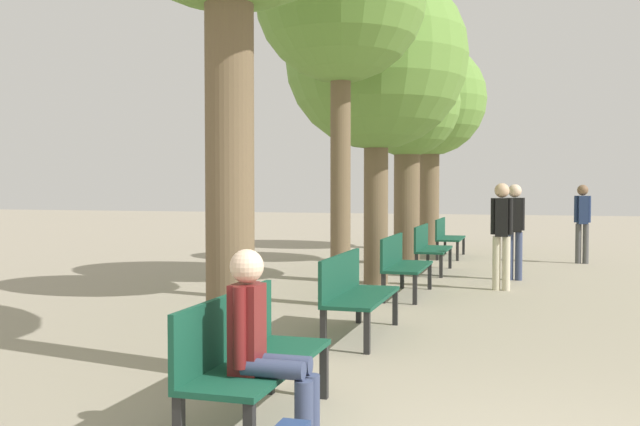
# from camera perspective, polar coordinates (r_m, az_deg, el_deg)

# --- Properties ---
(bench_row_0) EXTENTS (0.54, 1.65, 0.92)m
(bench_row_0) POSITION_cam_1_polar(r_m,az_deg,el_deg) (5.06, -5.83, -10.93)
(bench_row_0) COLOR #144733
(bench_row_0) RESTS_ON ground_plane
(bench_row_1) EXTENTS (0.54, 1.65, 0.92)m
(bench_row_1) POSITION_cam_1_polar(r_m,az_deg,el_deg) (7.98, 2.69, -6.12)
(bench_row_1) COLOR #144733
(bench_row_1) RESTS_ON ground_plane
(bench_row_2) EXTENTS (0.54, 1.65, 0.92)m
(bench_row_2) POSITION_cam_1_polar(r_m,az_deg,el_deg) (11.01, 6.53, -3.86)
(bench_row_2) COLOR #144733
(bench_row_2) RESTS_ON ground_plane
(bench_row_3) EXTENTS (0.54, 1.65, 0.92)m
(bench_row_3) POSITION_cam_1_polar(r_m,az_deg,el_deg) (14.07, 8.70, -2.57)
(bench_row_3) COLOR #144733
(bench_row_3) RESTS_ON ground_plane
(bench_row_4) EXTENTS (0.54, 1.65, 0.92)m
(bench_row_4) POSITION_cam_1_polar(r_m,az_deg,el_deg) (17.15, 10.09, -1.74)
(bench_row_4) COLOR #144733
(bench_row_4) RESTS_ON ground_plane
(tree_row_1) EXTENTS (2.38, 2.38, 5.50)m
(tree_row_1) POSITION_cam_1_polar(r_m,az_deg,el_deg) (10.27, 1.67, 16.68)
(tree_row_1) COLOR brown
(tree_row_1) RESTS_ON ground_plane
(tree_row_2) EXTENTS (3.12, 3.12, 5.43)m
(tree_row_2) POSITION_cam_1_polar(r_m,az_deg,el_deg) (12.47, 4.53, 12.08)
(tree_row_2) COLOR brown
(tree_row_2) RESTS_ON ground_plane
(tree_row_3) EXTENTS (2.27, 2.27, 4.60)m
(tree_row_3) POSITION_cam_1_polar(r_m,az_deg,el_deg) (15.53, 6.99, 8.19)
(tree_row_3) COLOR brown
(tree_row_3) RESTS_ON ground_plane
(tree_row_4) EXTENTS (2.95, 2.95, 5.44)m
(tree_row_4) POSITION_cam_1_polar(r_m,az_deg,el_deg) (19.12, 8.77, 8.74)
(tree_row_4) COLOR brown
(tree_row_4) RESTS_ON ground_plane
(person_seated) EXTENTS (0.58, 0.33, 1.27)m
(person_seated) POSITION_cam_1_polar(r_m,az_deg,el_deg) (4.65, -4.52, -10.19)
(person_seated) COLOR #384260
(person_seated) RESTS_ON ground_plane
(pedestrian_near) EXTENTS (0.35, 0.23, 1.72)m
(pedestrian_near) POSITION_cam_1_polar(r_m,az_deg,el_deg) (13.18, 15.30, -0.96)
(pedestrian_near) COLOR #384260
(pedestrian_near) RESTS_ON ground_plane
(pedestrian_mid) EXTENTS (0.35, 0.24, 1.73)m
(pedestrian_mid) POSITION_cam_1_polar(r_m,az_deg,el_deg) (11.84, 14.33, -1.25)
(pedestrian_mid) COLOR beige
(pedestrian_mid) RESTS_ON ground_plane
(pedestrian_far) EXTENTS (0.35, 0.27, 1.72)m
(pedestrian_far) POSITION_cam_1_polar(r_m,az_deg,el_deg) (16.49, 20.25, -0.41)
(pedestrian_far) COLOR #4C4C4C
(pedestrian_far) RESTS_ON ground_plane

